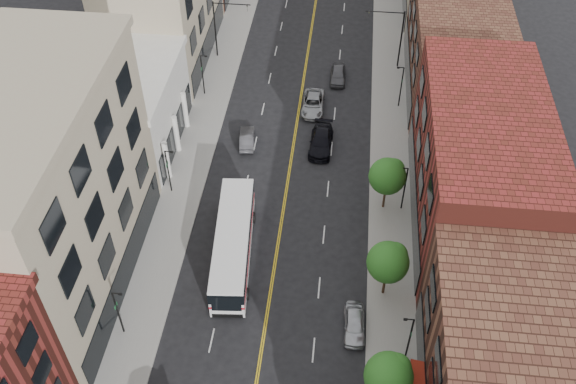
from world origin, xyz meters
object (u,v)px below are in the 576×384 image
(car_lane_behind, at_px, (247,138))
(car_lane_b, at_px, (313,103))
(car_parked_far, at_px, (354,324))
(city_bus, at_px, (233,242))
(car_lane_c, at_px, (338,74))
(car_lane_a, at_px, (321,141))

(car_lane_behind, distance_m, car_lane_b, 9.24)
(car_lane_behind, bearing_deg, car_parked_far, 111.38)
(city_bus, relative_size, car_lane_b, 2.48)
(car_lane_behind, xyz_separation_m, car_lane_c, (8.83, 12.60, 0.07))
(car_parked_far, bearing_deg, car_lane_behind, 116.20)
(city_bus, relative_size, car_parked_far, 3.18)
(car_parked_far, relative_size, car_lane_behind, 1.01)
(car_lane_b, bearing_deg, car_lane_behind, -133.95)
(city_bus, xyz_separation_m, car_parked_far, (10.64, -6.33, -1.24))
(car_lane_behind, height_order, car_lane_c, car_lane_c)
(car_parked_far, bearing_deg, car_lane_b, 98.47)
(city_bus, xyz_separation_m, car_lane_behind, (-1.23, 15.40, -1.27))
(city_bus, height_order, car_lane_behind, city_bus)
(car_lane_a, xyz_separation_m, car_lane_b, (-1.34, 6.47, -0.08))
(car_lane_b, height_order, car_lane_c, car_lane_c)
(city_bus, bearing_deg, car_lane_behind, 89.74)
(car_lane_behind, relative_size, car_lane_b, 0.77)
(car_lane_b, xyz_separation_m, car_lane_c, (2.44, 5.93, 0.01))
(car_parked_far, relative_size, car_lane_a, 0.74)
(city_bus, bearing_deg, car_lane_a, 62.56)
(city_bus, xyz_separation_m, car_lane_c, (7.60, 28.00, -1.20))
(car_lane_c, bearing_deg, car_lane_behind, -126.02)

